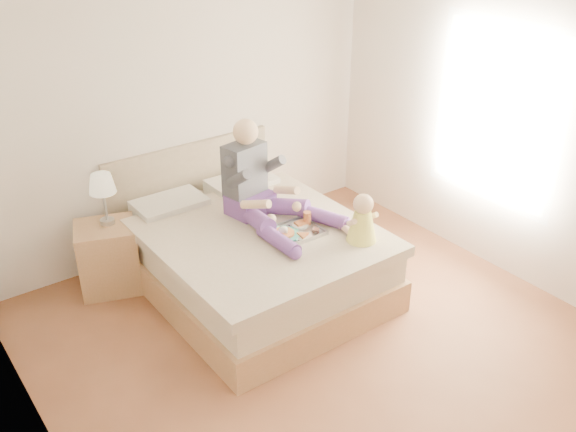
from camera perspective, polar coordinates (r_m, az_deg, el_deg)
room at (r=4.29m, az=4.82°, el=4.81°), size 4.02×4.22×2.71m
bed at (r=5.56m, az=-3.55°, el=-3.22°), size 1.70×2.18×1.00m
nightstand at (r=5.71m, az=-15.67°, el=-3.55°), size 0.61×0.58×0.60m
lamp at (r=5.46m, az=-16.19°, el=2.54°), size 0.22×0.22×0.45m
adult at (r=5.38m, az=-2.48°, el=2.33°), size 0.74×1.10×0.86m
tray at (r=5.22m, az=0.43°, el=-1.28°), size 0.45×0.36×0.13m
baby at (r=5.10m, az=6.55°, el=-0.48°), size 0.27×0.36×0.40m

